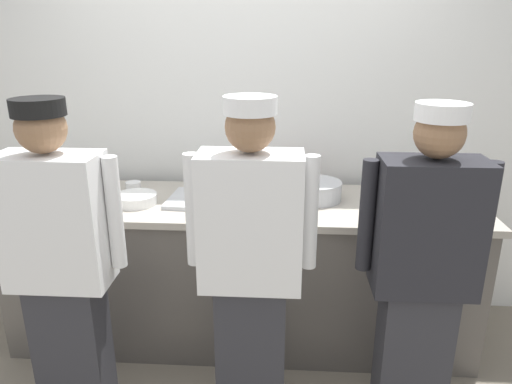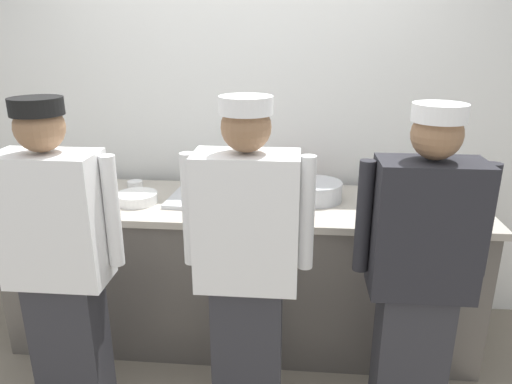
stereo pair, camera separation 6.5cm
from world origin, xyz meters
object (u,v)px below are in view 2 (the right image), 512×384
Objects in this scene: ramekin_yellow_sauce at (432,210)px; chefs_knife at (89,197)px; ramekin_orange_sauce at (383,210)px; squeeze_bottle_primary at (296,176)px; plate_stack_front at (137,198)px; sheet_tray at (208,199)px; chef_near_left at (60,262)px; mixing_bowl_steel at (316,191)px; chef_center at (247,265)px; ramekin_red_sauce at (135,184)px; deli_cup at (254,185)px; ramekin_green_sauce at (39,201)px; chef_far_right at (420,273)px.

chefs_knife is (-2.01, 0.08, -0.02)m from ramekin_yellow_sauce.
squeeze_bottle_primary is at bearing 141.12° from ramekin_orange_sauce.
plate_stack_front is at bearing -160.98° from squeeze_bottle_primary.
ramekin_orange_sauce reaches higher than chefs_knife.
squeeze_bottle_primary reaches higher than ramekin_orange_sauce.
chef_near_left is at bearing -127.68° from sheet_tray.
mixing_bowl_steel is 1.14× the size of chefs_knife.
chef_center is (0.87, 0.04, 0.01)m from chef_near_left.
sheet_tray is at bearing -20.97° from ramekin_red_sauce.
chef_center is 0.89m from deli_cup.
ramekin_orange_sauce is at bearing 20.96° from chef_near_left.
mixing_bowl_steel is at bearing 7.17° from sheet_tray.
chef_center is at bearing -113.16° from mixing_bowl_steel.
plate_stack_front reaches higher than ramekin_red_sauce.
ramekin_red_sauce is at bearing 170.69° from ramekin_yellow_sauce.
plate_stack_front is (-0.72, 0.63, 0.08)m from chef_center.
ramekin_yellow_sauce is (1.79, -0.29, -0.01)m from ramekin_red_sauce.
plate_stack_front is at bearing -9.65° from chefs_knife.
deli_cup is (0.67, 0.25, 0.02)m from plate_stack_front.
plate_stack_front is at bearing 8.11° from ramekin_green_sauce.
ramekin_yellow_sauce is (0.76, -0.35, -0.07)m from squeeze_bottle_primary.
chef_center reaches higher than ramekin_yellow_sauce.
chef_center is at bearing 2.41° from chef_near_left.
ramekin_yellow_sauce is (2.25, 0.05, -0.00)m from ramekin_green_sauce.
sheet_tray is (-1.08, 0.68, 0.08)m from chef_far_right.
plate_stack_front is 1.42m from ramekin_orange_sauce.
ramekin_green_sauce is 0.28m from chefs_knife.
deli_cup reaches higher than ramekin_red_sauce.
ramekin_green_sauce is (-1.49, -0.40, -0.07)m from squeeze_bottle_primary.
deli_cup reaches higher than ramekin_green_sauce.
mixing_bowl_steel reaches higher than ramekin_yellow_sauce.
ramekin_red_sauce is (-1.51, 0.33, 0.00)m from ramekin_orange_sauce.
sheet_tray is at bearing 175.66° from ramekin_yellow_sauce.
chef_far_right is 5.16× the size of mixing_bowl_steel.
ramekin_red_sauce is 0.30m from chefs_knife.
ramekin_orange_sauce is (1.97, 0.01, 0.01)m from ramekin_green_sauce.
sheet_tray is (-0.31, 0.70, 0.06)m from chef_center.
chef_far_right is at bearing -81.33° from ramekin_orange_sauce.
chef_far_right is 16.49× the size of ramekin_orange_sauce.
chef_near_left reaches higher than deli_cup.
plate_stack_front is 0.99m from squeeze_bottle_primary.
squeeze_bottle_primary reaches higher than mixing_bowl_steel.
mixing_bowl_steel reaches higher than sheet_tray.
mixing_bowl_steel is (-0.44, 0.76, 0.12)m from chef_far_right.
ramekin_yellow_sauce is at bearing -24.90° from squeeze_bottle_primary.
sheet_tray is at bearing 8.54° from ramekin_green_sauce.
mixing_bowl_steel is 0.65m from sheet_tray.
ramekin_red_sauce is at bearing 159.03° from sheet_tray.
chef_near_left reaches higher than plate_stack_front.
chef_far_right is 3.52× the size of sheet_tray.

